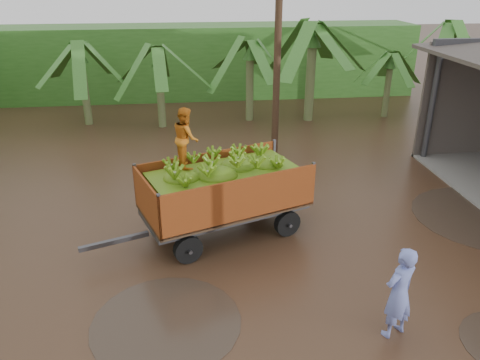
% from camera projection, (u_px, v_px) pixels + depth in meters
% --- Properties ---
extents(ground, '(100.00, 100.00, 0.00)m').
position_uv_depth(ground, '(323.00, 256.00, 10.91)').
color(ground, black).
rests_on(ground, ground).
extents(hedge_north, '(22.00, 3.00, 3.60)m').
position_uv_depth(hedge_north, '(203.00, 61.00, 24.46)').
color(hedge_north, '#2D661E').
rests_on(hedge_north, ground).
extents(banana_trailer, '(5.56, 3.18, 3.28)m').
position_uv_depth(banana_trailer, '(224.00, 189.00, 11.44)').
color(banana_trailer, '#B44C19').
rests_on(banana_trailer, ground).
extents(man_blue, '(0.78, 0.67, 1.82)m').
position_uv_depth(man_blue, '(399.00, 293.00, 8.23)').
color(man_blue, '#6C79C5').
rests_on(man_blue, ground).
extents(utility_pole, '(1.20, 0.24, 7.98)m').
position_uv_depth(utility_pole, '(278.00, 40.00, 15.21)').
color(utility_pole, '#47301E').
rests_on(utility_pole, ground).
extents(banana_plants, '(24.58, 20.69, 4.39)m').
position_uv_depth(banana_plants, '(144.00, 108.00, 15.61)').
color(banana_plants, '#2D661E').
rests_on(banana_plants, ground).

